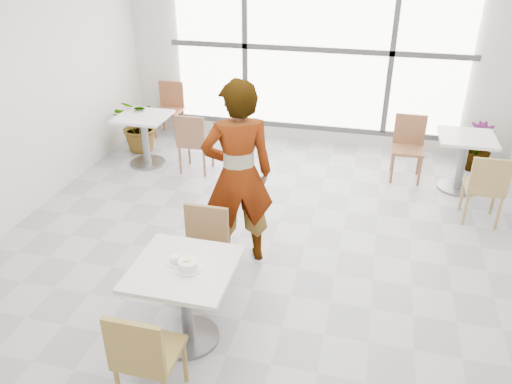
% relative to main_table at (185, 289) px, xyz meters
% --- Properties ---
extents(floor, '(7.00, 7.00, 0.00)m').
position_rel_main_table_xyz_m(floor, '(0.37, 1.20, -0.52)').
color(floor, '#9E9EA5').
rests_on(floor, ground).
extents(wall_back, '(6.00, 0.00, 6.00)m').
position_rel_main_table_xyz_m(wall_back, '(0.37, 4.70, 0.98)').
color(wall_back, silver).
rests_on(wall_back, ground).
extents(window, '(4.60, 0.07, 2.52)m').
position_rel_main_table_xyz_m(window, '(0.37, 4.63, 0.98)').
color(window, white).
rests_on(window, ground).
extents(main_table, '(0.80, 0.80, 0.75)m').
position_rel_main_table_xyz_m(main_table, '(0.00, 0.00, 0.00)').
color(main_table, silver).
rests_on(main_table, ground).
extents(chair_near, '(0.42, 0.42, 0.87)m').
position_rel_main_table_xyz_m(chair_near, '(-0.04, -0.69, -0.02)').
color(chair_near, olive).
rests_on(chair_near, ground).
extents(chair_far, '(0.42, 0.42, 0.87)m').
position_rel_main_table_xyz_m(chair_far, '(-0.07, 0.65, -0.02)').
color(chair_far, olive).
rests_on(chair_far, ground).
extents(oatmeal_bowl, '(0.21, 0.21, 0.09)m').
position_rel_main_table_xyz_m(oatmeal_bowl, '(0.05, -0.02, 0.27)').
color(oatmeal_bowl, white).
rests_on(oatmeal_bowl, main_table).
extents(coffee_cup, '(0.16, 0.13, 0.07)m').
position_rel_main_table_xyz_m(coffee_cup, '(-0.08, 0.03, 0.26)').
color(coffee_cup, white).
rests_on(coffee_cup, main_table).
extents(person, '(0.83, 0.71, 1.93)m').
position_rel_main_table_xyz_m(person, '(0.10, 1.26, 0.44)').
color(person, black).
rests_on(person, ground).
extents(bg_table_left, '(0.70, 0.70, 0.75)m').
position_rel_main_table_xyz_m(bg_table_left, '(-1.88, 3.23, -0.04)').
color(bg_table_left, white).
rests_on(bg_table_left, ground).
extents(bg_table_right, '(0.70, 0.70, 0.75)m').
position_rel_main_table_xyz_m(bg_table_right, '(2.50, 3.50, -0.04)').
color(bg_table_right, silver).
rests_on(bg_table_right, ground).
extents(bg_chair_left_near, '(0.42, 0.42, 0.87)m').
position_rel_main_table_xyz_m(bg_chair_left_near, '(-1.09, 3.13, -0.02)').
color(bg_chair_left_near, brown).
rests_on(bg_chair_left_near, ground).
extents(bg_chair_left_far, '(0.42, 0.42, 0.87)m').
position_rel_main_table_xyz_m(bg_chair_left_far, '(-2.00, 4.48, -0.02)').
color(bg_chair_left_far, brown).
rests_on(bg_chair_left_far, ground).
extents(bg_chair_right_near, '(0.42, 0.42, 0.87)m').
position_rel_main_table_xyz_m(bg_chair_right_near, '(2.65, 2.62, -0.02)').
color(bg_chair_right_near, '#9F844B').
rests_on(bg_chair_right_near, ground).
extents(bg_chair_right_far, '(0.42, 0.42, 0.87)m').
position_rel_main_table_xyz_m(bg_chair_right_far, '(1.81, 3.72, -0.02)').
color(bg_chair_right_far, brown).
rests_on(bg_chair_right_far, ground).
extents(plant_left, '(0.92, 0.85, 0.85)m').
position_rel_main_table_xyz_m(plant_left, '(-2.15, 3.69, -0.10)').
color(plant_left, '#528146').
rests_on(plant_left, ground).
extents(plant_right, '(0.41, 0.41, 0.69)m').
position_rel_main_table_xyz_m(plant_right, '(2.79, 4.21, -0.18)').
color(plant_right, '#4C703C').
rests_on(plant_right, ground).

